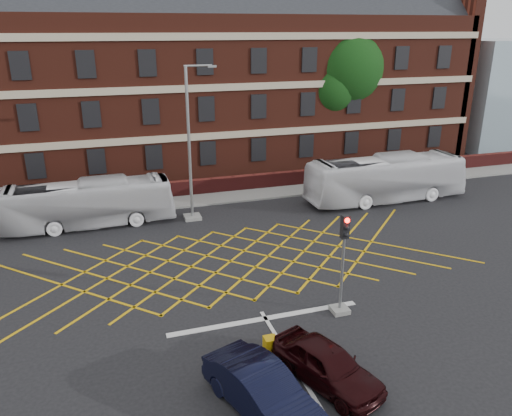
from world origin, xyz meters
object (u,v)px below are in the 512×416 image
object	(u,v)px
bus_left	(88,204)
deciduous_tree	(341,73)
bus_right	(386,179)
car_navy	(262,391)
utility_cabinet	(270,347)
traffic_light_near	(342,274)
street_lamp	(191,169)
car_maroon	(327,364)

from	to	relation	value
bus_left	deciduous_tree	size ratio (longest dim) A/B	0.87
bus_right	car_navy	world-z (taller)	bus_right
bus_left	bus_right	xyz separation A→B (m)	(19.10, -1.27, 0.16)
bus_left	utility_cabinet	xyz separation A→B (m)	(6.06, -15.15, -0.97)
traffic_light_near	street_lamp	world-z (taller)	street_lamp
bus_right	utility_cabinet	world-z (taller)	bus_right
car_navy	utility_cabinet	distance (m)	2.68
traffic_light_near	street_lamp	distance (m)	13.06
deciduous_tree	traffic_light_near	bearing A→B (deg)	-115.97
bus_right	street_lamp	bearing A→B (deg)	86.97
car_maroon	bus_right	bearing A→B (deg)	31.62
bus_left	utility_cabinet	distance (m)	16.34
street_lamp	deciduous_tree	bearing A→B (deg)	34.01
bus_left	bus_right	distance (m)	19.14
car_navy	street_lamp	world-z (taller)	street_lamp
bus_left	deciduous_tree	world-z (taller)	deciduous_tree
bus_left	deciduous_tree	xyz separation A→B (m)	(20.64, 9.10, 6.13)
bus_left	traffic_light_near	world-z (taller)	traffic_light_near
car_navy	traffic_light_near	distance (m)	6.62
street_lamp	utility_cabinet	bearing A→B (deg)	-90.06
bus_right	deciduous_tree	size ratio (longest dim) A/B	0.97
street_lamp	utility_cabinet	size ratio (longest dim) A/B	11.15
bus_right	car_maroon	bearing A→B (deg)	142.62
traffic_light_near	deciduous_tree	bearing A→B (deg)	64.03
bus_right	car_navy	bearing A→B (deg)	138.37
car_navy	utility_cabinet	world-z (taller)	car_navy
bus_left	traffic_light_near	xyz separation A→B (m)	(9.79, -13.17, 0.38)
bus_left	utility_cabinet	size ratio (longest dim) A/B	12.11
traffic_light_near	utility_cabinet	bearing A→B (deg)	-152.08
car_maroon	street_lamp	world-z (taller)	street_lamp
deciduous_tree	utility_cabinet	size ratio (longest dim) A/B	13.98
car_navy	car_maroon	distance (m)	2.52
car_maroon	deciduous_tree	distance (m)	30.02
deciduous_tree	car_navy	bearing A→B (deg)	-120.47
bus_right	utility_cabinet	xyz separation A→B (m)	(-13.04, -13.88, -1.13)
bus_left	street_lamp	bearing A→B (deg)	-97.82
car_navy	utility_cabinet	size ratio (longest dim) A/B	5.49
bus_left	car_navy	bearing A→B (deg)	-165.23
bus_right	deciduous_tree	bearing A→B (deg)	-9.07
bus_left	bus_right	bearing A→B (deg)	-94.77
bus_right	street_lamp	world-z (taller)	street_lamp
bus_right	car_navy	xyz separation A→B (m)	(-14.15, -16.30, -0.80)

